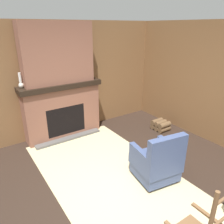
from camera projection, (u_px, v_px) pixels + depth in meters
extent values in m
plane|color=#2D2119|center=(126.00, 195.00, 3.42)|extent=(14.00, 14.00, 0.00)
cube|color=brown|center=(56.00, 81.00, 5.00)|extent=(0.06, 5.89, 2.59)
cube|color=brown|center=(63.00, 112.00, 5.08)|extent=(0.40, 1.73, 1.18)
cube|color=black|center=(66.00, 120.00, 5.01)|extent=(0.08, 0.90, 0.66)
cube|color=#565451|center=(69.00, 138.00, 5.08)|extent=(0.16, 1.56, 0.06)
cube|color=black|center=(60.00, 85.00, 4.85)|extent=(0.50, 1.83, 0.11)
cube|color=brown|center=(57.00, 53.00, 4.59)|extent=(0.35, 1.52, 1.28)
cube|color=#C6B789|center=(115.00, 179.00, 3.76)|extent=(3.87, 2.00, 0.01)
cube|color=#3D4C75|center=(155.00, 169.00, 3.74)|extent=(0.72, 0.73, 0.24)
cube|color=#3D4C75|center=(155.00, 162.00, 3.68)|extent=(0.76, 0.77, 0.18)
cube|color=#3D4C75|center=(167.00, 152.00, 3.33)|extent=(0.23, 0.68, 0.51)
cube|color=#3D4C75|center=(141.00, 156.00, 3.52)|extent=(0.60, 0.19, 0.20)
cube|color=#3D4C75|center=(169.00, 148.00, 3.74)|extent=(0.60, 0.19, 0.20)
cylinder|color=#332319|center=(133.00, 172.00, 3.91)|extent=(0.06, 0.06, 0.06)
cylinder|color=#332319|center=(158.00, 164.00, 4.12)|extent=(0.06, 0.06, 0.06)
cylinder|color=#332319|center=(150.00, 191.00, 3.47)|extent=(0.06, 0.06, 0.06)
cylinder|color=#332319|center=(176.00, 181.00, 3.68)|extent=(0.06, 0.06, 0.06)
cylinder|color=brown|center=(224.00, 218.00, 1.85)|extent=(0.03, 0.41, 0.03)
cube|color=brown|center=(211.00, 217.00, 2.24)|extent=(0.45, 0.04, 0.02)
cylinder|color=brown|center=(157.00, 125.00, 5.65)|extent=(0.13, 0.34, 0.13)
cylinder|color=brown|center=(160.00, 127.00, 5.55)|extent=(0.13, 0.34, 0.13)
cylinder|color=brown|center=(164.00, 129.00, 5.44)|extent=(0.13, 0.34, 0.13)
cylinder|color=brown|center=(157.00, 121.00, 5.61)|extent=(0.13, 0.34, 0.13)
cylinder|color=brown|center=(161.00, 123.00, 5.51)|extent=(0.13, 0.34, 0.13)
cylinder|color=brown|center=(165.00, 125.00, 5.40)|extent=(0.13, 0.34, 0.13)
ellipsoid|color=silver|center=(21.00, 85.00, 4.42)|extent=(0.10, 0.10, 0.11)
cylinder|color=white|center=(20.00, 78.00, 4.36)|extent=(0.06, 0.06, 0.20)
cube|color=brown|center=(85.00, 76.00, 5.17)|extent=(0.13, 0.22, 0.15)
cube|color=silver|center=(87.00, 76.00, 5.12)|extent=(0.01, 0.04, 0.02)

